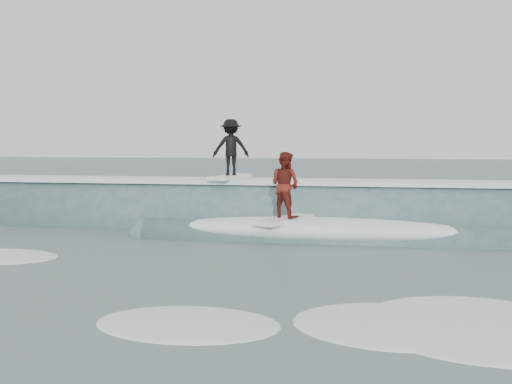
# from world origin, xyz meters

# --- Properties ---
(ground) EXTENTS (160.00, 160.00, 0.00)m
(ground) POSITION_xyz_m (0.00, 0.00, 0.00)
(ground) COLOR #3E515A
(ground) RESTS_ON ground
(breaking_wave) EXTENTS (21.03, 4.11, 2.65)m
(breaking_wave) POSITION_xyz_m (0.17, 5.59, 0.04)
(breaking_wave) COLOR #345857
(breaking_wave) RESTS_ON ground
(surfer_black) EXTENTS (1.18, 2.07, 1.73)m
(surfer_black) POSITION_xyz_m (-0.93, 5.79, 2.23)
(surfer_black) COLOR white
(surfer_black) RESTS_ON ground
(surfer_red) EXTENTS (1.33, 2.05, 1.74)m
(surfer_red) POSITION_xyz_m (0.95, 3.59, 1.29)
(surfer_red) COLOR white
(surfer_red) RESTS_ON ground
(whitewater) EXTENTS (18.79, 5.80, 0.10)m
(whitewater) POSITION_xyz_m (1.50, -1.32, 0.00)
(whitewater) COLOR white
(whitewater) RESTS_ON ground
(far_swells) EXTENTS (41.69, 8.65, 0.80)m
(far_swells) POSITION_xyz_m (-0.81, 17.65, 0.00)
(far_swells) COLOR #345857
(far_swells) RESTS_ON ground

